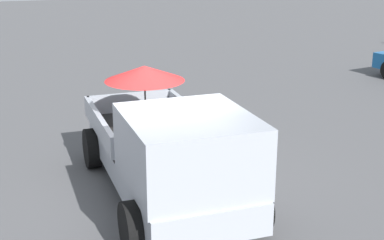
% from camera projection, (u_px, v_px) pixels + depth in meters
% --- Properties ---
extents(ground_plane, '(80.00, 80.00, 0.00)m').
position_uv_depth(ground_plane, '(164.00, 194.00, 9.95)').
color(ground_plane, '#4C4C4F').
extents(pickup_truck_main, '(5.08, 2.30, 2.19)m').
position_uv_depth(pickup_truck_main, '(170.00, 151.00, 9.27)').
color(pickup_truck_main, black).
rests_on(pickup_truck_main, ground).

